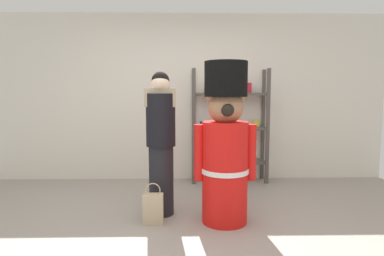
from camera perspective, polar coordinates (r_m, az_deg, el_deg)
name	(u,v)px	position (r m, az deg, el deg)	size (l,w,h in m)	color
ground_plane	(182,236)	(3.34, -1.68, -18.21)	(6.40, 6.40, 0.00)	#9E9389
back_wall	(183,98)	(5.24, -1.53, 5.27)	(6.40, 0.12, 2.60)	silver
merchandise_shelf	(229,124)	(5.09, 6.50, 0.68)	(1.16, 0.35, 1.74)	#4C4742
teddy_bear_guard	(225,146)	(3.46, 5.78, -3.18)	(0.66, 0.50, 1.70)	red
person_shopper	(161,141)	(3.68, -5.43, -2.29)	(0.34, 0.33, 1.61)	black
shopping_bag	(153,208)	(3.57, -6.77, -13.69)	(0.21, 0.11, 0.44)	#C1AD89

